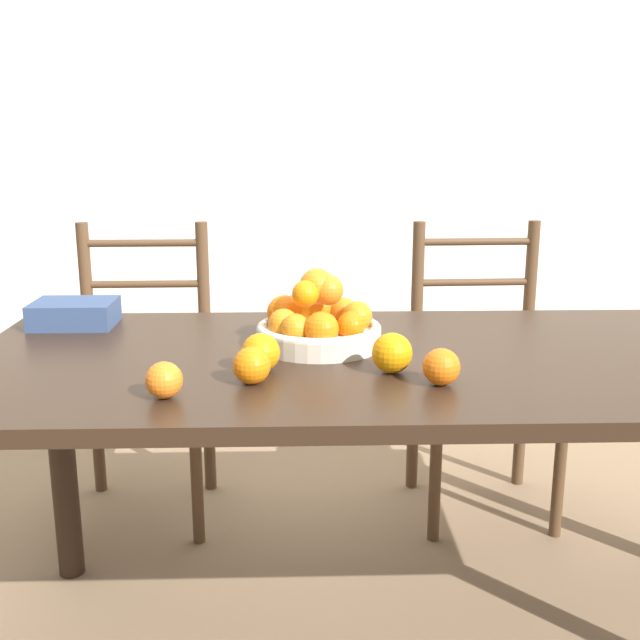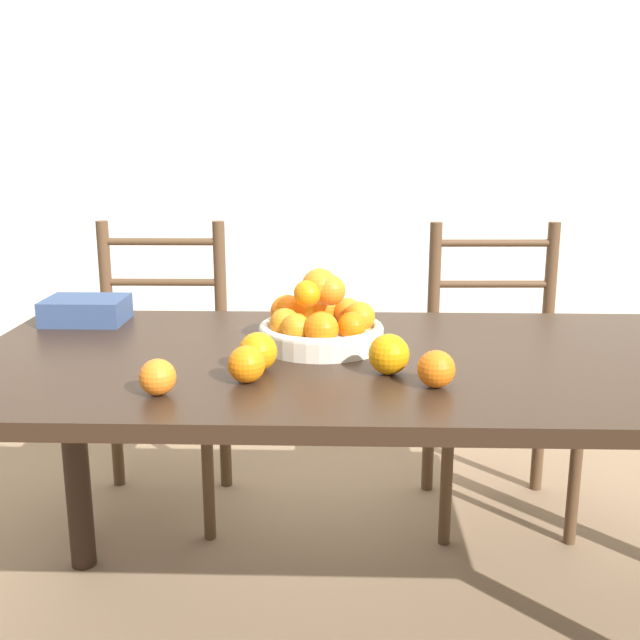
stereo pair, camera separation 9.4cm
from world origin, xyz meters
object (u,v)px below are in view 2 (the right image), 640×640
(book_stack, at_px, (86,310))
(orange_loose_1, at_px, (158,377))
(orange_loose_4, at_px, (436,369))
(fruit_bowl, at_px, (320,323))
(orange_loose_2, at_px, (389,354))
(orange_loose_3, at_px, (247,364))
(chair_left, at_px, (158,373))
(orange_loose_0, at_px, (258,352))
(chair_right, at_px, (498,377))

(book_stack, bearing_deg, orange_loose_1, -59.87)
(orange_loose_1, xyz_separation_m, orange_loose_4, (0.52, 0.06, 0.00))
(fruit_bowl, height_order, orange_loose_2, fruit_bowl)
(orange_loose_3, bearing_deg, fruit_bowl, 63.47)
(orange_loose_4, distance_m, book_stack, 0.97)
(orange_loose_1, distance_m, orange_loose_2, 0.45)
(orange_loose_1, height_order, orange_loose_3, orange_loose_3)
(orange_loose_1, relative_size, orange_loose_4, 0.95)
(fruit_bowl, distance_m, book_stack, 0.64)
(orange_loose_3, bearing_deg, book_stack, 135.07)
(chair_left, distance_m, book_stack, 0.53)
(orange_loose_4, xyz_separation_m, book_stack, (-0.83, 0.49, -0.00))
(orange_loose_0, height_order, orange_loose_2, orange_loose_2)
(orange_loose_2, bearing_deg, orange_loose_1, -162.26)
(orange_loose_1, bearing_deg, orange_loose_2, 17.74)
(orange_loose_0, relative_size, orange_loose_1, 1.16)
(orange_loose_0, relative_size, orange_loose_2, 0.97)
(orange_loose_2, relative_size, book_stack, 0.41)
(orange_loose_4, relative_size, chair_right, 0.08)
(chair_left, bearing_deg, book_stack, -99.23)
(orange_loose_1, distance_m, orange_loose_3, 0.17)
(orange_loose_4, bearing_deg, chair_left, 129.96)
(orange_loose_1, xyz_separation_m, orange_loose_3, (0.15, 0.08, 0.00))
(fruit_bowl, distance_m, orange_loose_0, 0.22)
(orange_loose_1, height_order, orange_loose_4, orange_loose_4)
(orange_loose_3, relative_size, orange_loose_4, 1.01)
(orange_loose_1, height_order, chair_left, chair_left)
(orange_loose_1, distance_m, chair_left, 1.06)
(orange_loose_1, bearing_deg, fruit_bowl, 50.09)
(orange_loose_0, height_order, chair_right, chair_right)
(fruit_bowl, bearing_deg, chair_right, 49.29)
(orange_loose_4, bearing_deg, orange_loose_1, -173.54)
(orange_loose_3, bearing_deg, chair_right, 53.00)
(orange_loose_3, distance_m, book_stack, 0.67)
(orange_loose_0, height_order, book_stack, orange_loose_0)
(orange_loose_1, xyz_separation_m, book_stack, (-0.32, 0.55, -0.00))
(orange_loose_2, bearing_deg, fruit_bowl, 125.23)
(chair_left, xyz_separation_m, book_stack, (-0.06, -0.43, 0.31))
(fruit_bowl, relative_size, orange_loose_3, 3.87)
(orange_loose_0, distance_m, orange_loose_1, 0.23)
(orange_loose_1, xyz_separation_m, chair_left, (-0.25, 0.98, -0.31))
(orange_loose_3, xyz_separation_m, orange_loose_4, (0.36, -0.02, -0.00))
(fruit_bowl, xyz_separation_m, orange_loose_0, (-0.12, -0.19, -0.01))
(orange_loose_2, xyz_separation_m, chair_left, (-0.69, 0.84, -0.32))
(fruit_bowl, xyz_separation_m, chair_right, (0.55, 0.63, -0.33))
(chair_right, bearing_deg, orange_loose_4, -110.97)
(chair_left, height_order, chair_right, same)
(orange_loose_2, height_order, orange_loose_4, orange_loose_2)
(orange_loose_2, xyz_separation_m, orange_loose_3, (-0.28, -0.06, -0.00))
(fruit_bowl, bearing_deg, orange_loose_3, -116.53)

